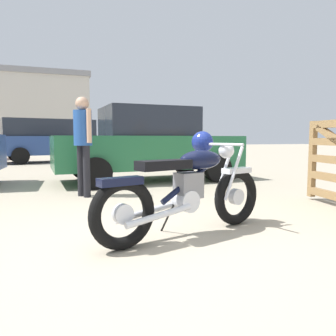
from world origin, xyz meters
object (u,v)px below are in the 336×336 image
object	(u,v)px
blue_hatchback_right	(148,144)
pale_sedan_back	(54,139)
bystander	(83,136)
vintage_motorcycle	(190,187)

from	to	relation	value
blue_hatchback_right	pale_sedan_back	bearing A→B (deg)	-77.07
bystander	blue_hatchback_right	size ratio (longest dim) A/B	0.39
vintage_motorcycle	blue_hatchback_right	bearing A→B (deg)	63.43
bystander	pale_sedan_back	size ratio (longest dim) A/B	0.34
vintage_motorcycle	bystander	distance (m)	2.75
bystander	blue_hatchback_right	world-z (taller)	blue_hatchback_right
vintage_motorcycle	bystander	bearing A→B (deg)	91.52
vintage_motorcycle	blue_hatchback_right	xyz separation A→B (m)	(0.90, 4.20, 0.34)
pale_sedan_back	blue_hatchback_right	bearing A→B (deg)	-84.67
vintage_motorcycle	bystander	world-z (taller)	bystander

